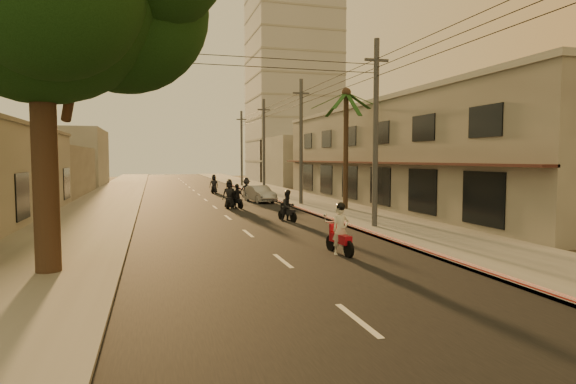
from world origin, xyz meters
name	(u,v)px	position (x,y,z in m)	size (l,w,h in m)	color
ground	(301,276)	(0.00, 0.00, 0.00)	(160.00, 160.00, 0.00)	#383023
road	(215,207)	(0.00, 20.00, 0.01)	(10.00, 140.00, 0.02)	black
sidewalk_right	(318,204)	(7.50, 20.00, 0.06)	(5.00, 140.00, 0.12)	slate
sidewalk_left	(98,210)	(-7.50, 20.00, 0.06)	(5.00, 140.00, 0.12)	slate
curb_stripe	(308,212)	(5.10, 15.00, 0.10)	(0.20, 60.00, 0.20)	red
shophouse_row	(412,155)	(13.95, 18.00, 3.65)	(8.80, 34.20, 7.30)	gray
distant_tower	(292,86)	(16.00, 56.00, 14.00)	(12.10, 12.10, 28.00)	#B7B5B2
palm_tree	(346,100)	(8.00, 16.00, 7.15)	(5.00, 5.00, 8.20)	black
utility_poles	(301,114)	(6.20, 20.00, 6.54)	(1.20, 48.26, 9.00)	#38383A
filler_right	(301,161)	(14.00, 45.00, 3.00)	(8.00, 14.00, 6.00)	#A8A397
filler_left_near	(37,172)	(-14.00, 34.00, 2.20)	(8.00, 14.00, 4.40)	#A8A397
filler_left_far	(70,157)	(-14.00, 52.00, 3.50)	(8.00, 14.00, 7.00)	#A8A397
scooter_red	(340,232)	(2.22, 2.51, 0.82)	(0.79, 1.88, 1.86)	black
scooter_mid_a	(288,207)	(2.87, 11.62, 0.78)	(1.12, 1.69, 1.71)	black
scooter_mid_b	(237,197)	(1.37, 19.01, 0.76)	(1.15, 1.63, 1.66)	black
scooter_far_a	(229,195)	(0.88, 19.15, 0.90)	(1.24, 1.96, 1.98)	black
scooter_far_b	(246,190)	(3.12, 24.78, 0.85)	(1.23, 1.89, 1.86)	black
parked_car	(260,194)	(3.82, 23.10, 0.64)	(2.01, 4.05, 1.28)	#97989E
scooter_far_c	(214,185)	(1.58, 33.47, 0.83)	(1.15, 1.81, 1.83)	black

